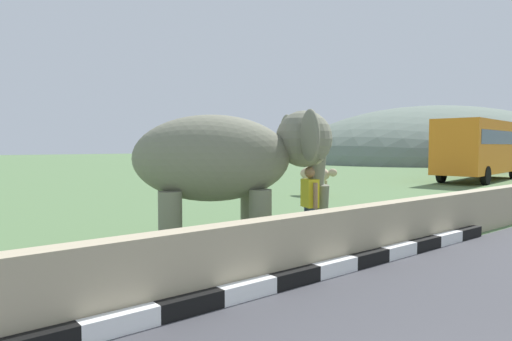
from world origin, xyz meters
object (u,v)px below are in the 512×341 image
object	(u,v)px
person_handler	(310,202)
cow_near	(316,175)
bus_red	(493,146)
bus_orange	(480,146)
elephant	(232,160)

from	to	relation	value
person_handler	cow_near	world-z (taller)	person_handler
bus_red	cow_near	distance (m)	24.45
person_handler	bus_orange	xyz separation A→B (m)	(20.57, 5.85, 1.16)
elephant	bus_red	xyz separation A→B (m)	(32.70, 8.91, 0.28)
person_handler	bus_red	size ratio (longest dim) A/B	0.16
cow_near	bus_red	bearing A→B (deg)	7.60
elephant	bus_red	size ratio (longest dim) A/B	0.39
elephant	bus_orange	distance (m)	22.57
person_handler	bus_red	xyz separation A→B (m)	(31.27, 9.69, 1.16)
elephant	person_handler	size ratio (longest dim) A/B	2.41
bus_red	cow_near	size ratio (longest dim) A/B	5.40
elephant	person_handler	xyz separation A→B (m)	(1.43, -0.78, -0.88)
bus_red	cow_near	xyz separation A→B (m)	(-24.21, -3.23, -1.21)
person_handler	bus_orange	size ratio (longest dim) A/B	0.17
cow_near	bus_orange	bearing A→B (deg)	-2.58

